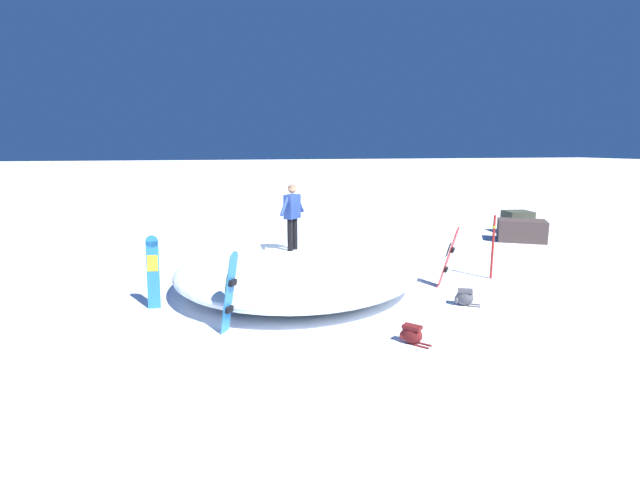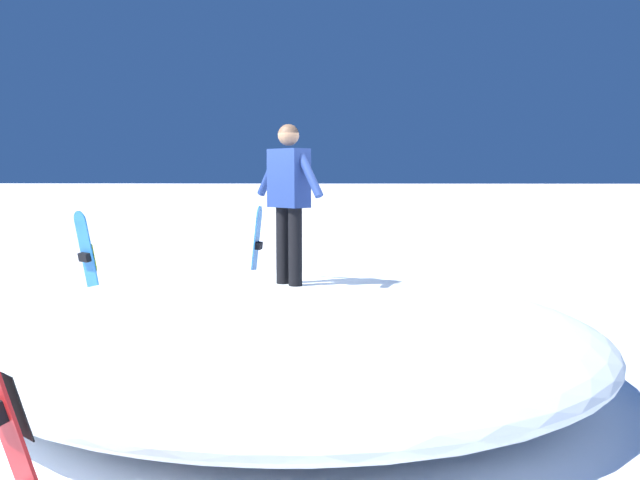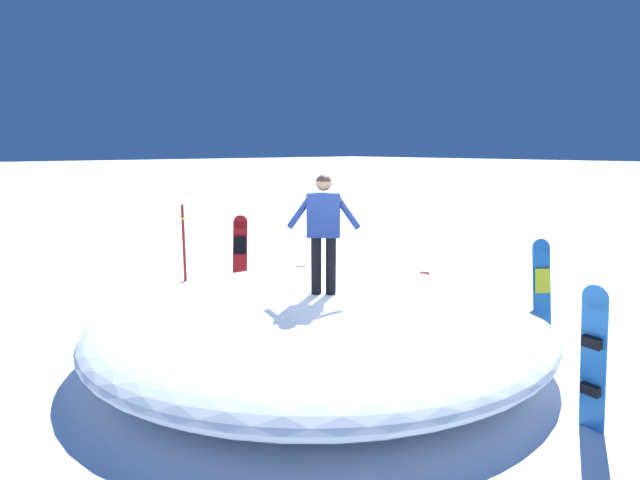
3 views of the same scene
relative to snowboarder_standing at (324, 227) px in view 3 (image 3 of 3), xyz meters
The scene contains 9 objects.
ground 1.93m from the snowboarder_standing, 81.46° to the left, with size 240.00×240.00×0.00m, color white.
snow_mound 1.42m from the snowboarder_standing, 116.55° to the right, with size 6.43×5.96×0.95m, color white.
snowboarder_standing is the anchor object (origin of this frame).
snowboard_primary_upright 3.44m from the snowboarder_standing, 147.57° to the left, with size 0.40×0.41×1.61m.
snowboard_secondary_upright 4.05m from the snowboarder_standing, 105.82° to the right, with size 0.51×0.53×1.57m.
snowboard_tertiary_upright 3.52m from the snowboarder_standing, 103.44° to the left, with size 0.23×0.29×1.60m.
backpack_near 4.51m from the snowboarder_standing, 125.30° to the right, with size 0.45×0.58×0.37m.
backpack_far 4.60m from the snowboarder_standing, 161.55° to the right, with size 0.56×0.51×0.34m.
trail_marker_pole 5.43m from the snowboarder_standing, 96.51° to the right, with size 0.10×0.10×1.72m.
Camera 3 is at (4.62, 4.84, 2.94)m, focal length 29.55 mm.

